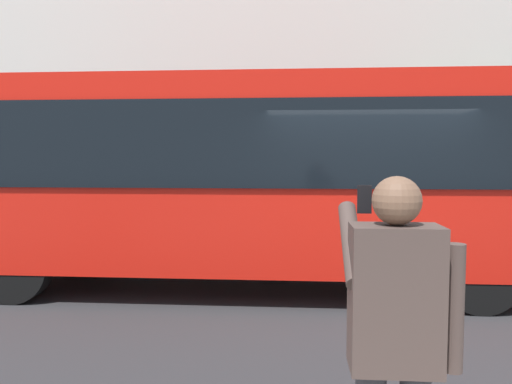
{
  "coord_description": "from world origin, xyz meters",
  "views": [
    {
      "loc": [
        0.91,
        6.66,
        1.93
      ],
      "look_at": [
        1.46,
        -0.45,
        1.43
      ],
      "focal_mm": 34.94,
      "sensor_mm": 36.0,
      "label": 1
    }
  ],
  "objects": [
    {
      "name": "ground_plane",
      "position": [
        0.0,
        0.0,
        0.0
      ],
      "size": [
        60.0,
        60.0,
        0.0
      ],
      "primitive_type": "plane",
      "color": "#2B2B2D"
    },
    {
      "name": "red_bus",
      "position": [
        1.64,
        -0.69,
        1.68
      ],
      "size": [
        9.05,
        2.54,
        3.08
      ],
      "color": "red",
      "rests_on": "ground_plane"
    },
    {
      "name": "pedestrian_photographer",
      "position": [
        0.46,
        4.41,
        1.14
      ],
      "size": [
        0.53,
        0.52,
        1.7
      ],
      "color": "#2D2D33",
      "rests_on": "sidewalk_curb"
    },
    {
      "name": "building_facade_far",
      "position": [
        -0.02,
        -6.8,
        5.99
      ],
      "size": [
        28.0,
        1.55,
        12.0
      ],
      "color": "beige",
      "rests_on": "ground_plane"
    }
  ]
}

